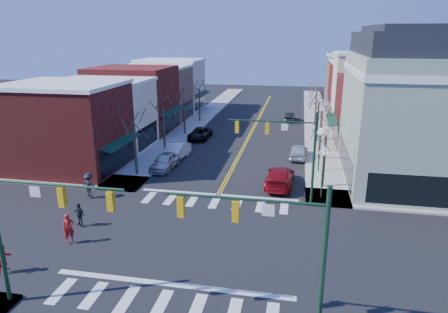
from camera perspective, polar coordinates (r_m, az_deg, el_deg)
The scene contains 36 objects.
ground at distance 25.98m, azimuth -4.31°, elevation -12.03°, with size 160.00×160.00×0.00m, color black.
sidewalk_left at distance 46.15m, azimuth -8.44°, elevation 1.18°, with size 3.50×70.00×0.15m, color #9E9B93.
sidewalk_right at distance 43.78m, azimuth 13.77°, elevation -0.02°, with size 3.50×70.00×0.15m, color #9E9B93.
bldg_left_brick_a at distance 40.87m, azimuth -21.50°, elevation 3.76°, with size 10.00×8.50×8.00m, color maroon.
bldg_left_stucco_a at distance 47.49m, azimuth -16.60°, elevation 5.67°, with size 10.00×7.00×7.50m, color beige.
bldg_left_brick_b at distance 54.52m, azimuth -12.85°, elevation 7.90°, with size 10.00×9.00×8.50m, color maroon.
bldg_left_tan at distance 62.13m, azimuth -9.82°, elevation 8.85°, with size 10.00×7.50×7.80m, color #997354.
bldg_left_stucco_b at distance 69.35m, azimuth -7.59°, elevation 9.96°, with size 10.00×8.00×8.20m, color beige.
bldg_right_brick_a at distance 49.28m, azimuth 21.70°, elevation 5.86°, with size 10.00×8.50×8.00m, color maroon.
bldg_right_stucco at distance 56.66m, azimuth 20.43°, elevation 8.36°, with size 10.00×7.00×10.00m, color beige.
bldg_right_brick_b at distance 64.10m, azimuth 19.33°, elevation 8.71°, with size 10.00×8.00×8.50m, color maroon.
bldg_right_tan at distance 71.93m, azimuth 18.48°, elevation 9.82°, with size 10.00×8.00×9.00m, color #997354.
victorian_corner at distance 38.28m, azimuth 26.55°, elevation 6.37°, with size 12.25×14.25×13.30m.
traffic_mast_near_left at distance 20.19m, azimuth -25.92°, elevation -7.86°, with size 6.60×0.28×7.20m.
traffic_mast_near_right at distance 16.50m, azimuth 7.68°, elevation -11.80°, with size 6.60×0.28×7.20m.
traffic_mast_far_right at distance 30.31m, azimuth 9.34°, elevation 1.75°, with size 6.60×0.28×7.20m.
lamppost_corner at distance 31.93m, azimuth 14.02°, elevation -1.02°, with size 0.36×0.36×4.33m.
lamppost_midblock at distance 38.16m, azimuth 13.57°, elevation 1.98°, with size 0.36×0.36×4.33m.
tree_left_a at distance 37.35m, azimuth -12.54°, elevation 0.80°, with size 0.24×0.24×4.76m, color #382B21.
tree_left_b at distance 44.51m, azimuth -8.57°, elevation 3.84°, with size 0.24×0.24×5.04m, color #382B21.
tree_left_c at distance 52.00m, azimuth -5.68°, elevation 5.59°, with size 0.24×0.24×4.55m, color #382B21.
tree_left_d at distance 59.55m, azimuth -3.52°, elevation 7.30°, with size 0.24×0.24×4.90m, color #382B21.
tree_right_a at distance 34.52m, azimuth 14.08°, elevation -0.79°, with size 0.24×0.24×4.62m, color #382B21.
tree_right_b at distance 42.13m, azimuth 13.59°, elevation 2.88°, with size 0.24×0.24×5.18m, color #382B21.
tree_right_c at distance 49.96m, azimuth 13.22°, elevation 4.91°, with size 0.24×0.24×4.83m, color #382B21.
tree_right_d at distance 57.80m, azimuth 12.96°, elevation 6.62°, with size 0.24×0.24×4.97m, color #382B21.
car_left_near at distance 39.07m, azimuth -8.43°, elevation -0.69°, with size 1.86×4.61×1.57m, color #B2B3B7.
car_left_mid at distance 42.03m, azimuth -7.00°, elevation 0.70°, with size 1.73×4.95×1.63m, color silver.
car_left_far at distance 49.97m, azimuth -3.47°, elevation 3.30°, with size 2.26×4.90×1.36m, color black.
car_right_near at distance 34.77m, azimuth 7.99°, elevation -2.89°, with size 2.29×5.63×1.63m, color maroon.
car_right_mid at distance 42.80m, azimuth 10.62°, elevation 0.74°, with size 1.78×4.42×1.51m, color silver.
car_right_far at distance 61.19m, azimuth 9.38°, elevation 5.66°, with size 1.40×4.03×1.33m, color black.
pedestrian_red_a at distance 27.01m, azimuth -21.32°, elevation -9.49°, with size 0.67×0.44×1.85m, color #B41613.
pedestrian_red_b at distance 25.43m, azimuth -28.91°, elevation -12.58°, with size 0.78×0.61×1.60m, color red.
pedestrian_dark_a at distance 29.06m, azimuth -19.99°, elevation -7.71°, with size 0.92×0.38×1.57m, color black.
pedestrian_dark_b at distance 33.57m, azimuth -18.72°, elevation -3.86°, with size 1.26×0.72×1.95m, color black.
Camera 1 is at (6.09, -21.84, 12.67)m, focal length 32.00 mm.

